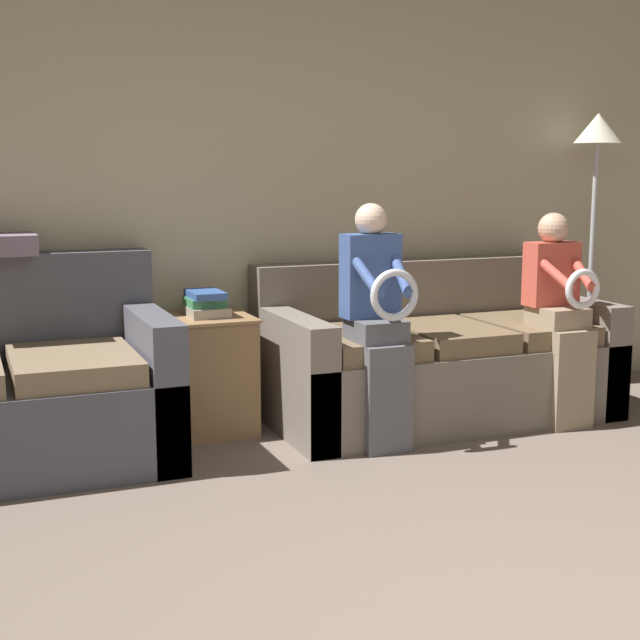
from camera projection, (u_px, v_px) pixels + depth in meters
wall_back at (245, 190)px, 5.01m from camera, size 7.69×0.06×2.55m
couch_main at (434, 361)px, 5.06m from camera, size 1.92×0.96×0.86m
couch_side at (6, 394)px, 4.22m from camera, size 1.52×0.97×0.98m
child_left_seated at (378, 316)px, 4.43m from camera, size 0.29×0.37×1.23m
child_right_seated at (560, 309)px, 4.85m from camera, size 0.29×0.37×1.16m
side_shelf at (206, 372)px, 4.76m from camera, size 0.47×0.52×0.63m
book_stack at (205, 304)px, 4.70m from camera, size 0.20×0.28×0.13m
floor_lamp at (596, 162)px, 5.57m from camera, size 0.29×0.29×1.74m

